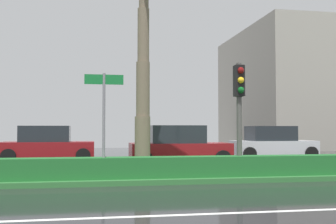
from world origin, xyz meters
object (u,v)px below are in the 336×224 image
Objects in this scene: traffic_signal_median_right at (239,98)px; car_in_traffic_second at (47,145)px; car_in_traffic_fourth at (272,143)px; car_in_traffic_third at (179,146)px; street_name_sign at (104,111)px.

car_in_traffic_second is at bearing 127.78° from traffic_signal_median_right.
traffic_signal_median_right is at bearing -120.04° from car_in_traffic_fourth.
traffic_signal_median_right is 0.80× the size of car_in_traffic_second.
car_in_traffic_second is 11.37m from car_in_traffic_fourth.
traffic_signal_median_right is at bearing -82.18° from car_in_traffic_third.
street_name_sign reaches higher than car_in_traffic_second.
car_in_traffic_third is 1.00× the size of car_in_traffic_fourth.
car_in_traffic_second is 1.00× the size of car_in_traffic_third.
street_name_sign is at bearing -136.28° from car_in_traffic_fourth.
car_in_traffic_third is at bearing -26.87° from car_in_traffic_second.
car_in_traffic_second is (-6.56, 8.47, -1.70)m from traffic_signal_median_right.
car_in_traffic_third is at bearing 97.82° from traffic_signal_median_right.
street_name_sign is 9.12m from car_in_traffic_second.
traffic_signal_median_right is 1.15× the size of street_name_sign.
street_name_sign is 0.70× the size of car_in_traffic_second.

